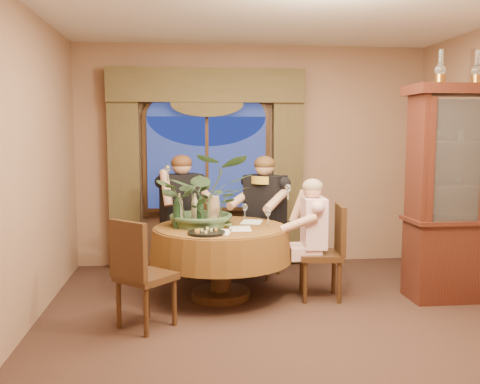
{
  "coord_description": "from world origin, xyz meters",
  "views": [
    {
      "loc": [
        -0.91,
        -4.35,
        1.71
      ],
      "look_at": [
        -0.33,
        1.01,
        1.1
      ],
      "focal_mm": 40.0,
      "sensor_mm": 36.0,
      "label": 1
    }
  ],
  "objects": [
    {
      "name": "floor",
      "position": [
        0.0,
        0.0,
        0.0
      ],
      "size": [
        5.0,
        5.0,
        0.0
      ],
      "primitive_type": "plane",
      "color": "black",
      "rests_on": "ground"
    },
    {
      "name": "wall_back",
      "position": [
        0.0,
        2.5,
        1.4
      ],
      "size": [
        4.5,
        0.0,
        4.5
      ],
      "primitive_type": "plane",
      "rotation": [
        1.57,
        0.0,
        0.0
      ],
      "color": "#89644D",
      "rests_on": "ground"
    },
    {
      "name": "window",
      "position": [
        -0.6,
        2.43,
        1.3
      ],
      "size": [
        1.62,
        0.1,
        1.32
      ],
      "primitive_type": null,
      "color": "navy",
      "rests_on": "wall_back"
    },
    {
      "name": "arched_transom",
      "position": [
        -0.6,
        2.43,
        2.08
      ],
      "size": [
        1.6,
        0.06,
        0.44
      ],
      "primitive_type": null,
      "color": "navy",
      "rests_on": "wall_back"
    },
    {
      "name": "drapery_left",
      "position": [
        -1.63,
        2.38,
        1.18
      ],
      "size": [
        0.38,
        0.14,
        2.32
      ],
      "primitive_type": "cube",
      "color": "#42381E",
      "rests_on": "floor"
    },
    {
      "name": "drapery_right",
      "position": [
        0.43,
        2.38,
        1.18
      ],
      "size": [
        0.38,
        0.14,
        2.32
      ],
      "primitive_type": "cube",
      "color": "#42381E",
      "rests_on": "floor"
    },
    {
      "name": "swag_valance",
      "position": [
        -0.6,
        2.35,
        2.28
      ],
      "size": [
        2.45,
        0.16,
        0.42
      ],
      "primitive_type": null,
      "color": "#42381E",
      "rests_on": "wall_back"
    },
    {
      "name": "dining_table",
      "position": [
        -0.53,
        1.01,
        0.38
      ],
      "size": [
        1.89,
        1.89,
        0.75
      ],
      "primitive_type": "cylinder",
      "rotation": [
        0.0,
        0.0,
        -0.38
      ],
      "color": "maroon",
      "rests_on": "floor"
    },
    {
      "name": "china_cabinet",
      "position": [
        1.99,
        0.74,
        1.09
      ],
      "size": [
        1.34,
        0.53,
        2.17
      ],
      "primitive_type": "cube",
      "color": "#36150F",
      "rests_on": "floor"
    },
    {
      "name": "oil_lamp_left",
      "position": [
        1.62,
        0.74,
        2.34
      ],
      "size": [
        0.11,
        0.11,
        0.34
      ],
      "primitive_type": null,
      "color": "#A5722D",
      "rests_on": "china_cabinet"
    },
    {
      "name": "oil_lamp_center",
      "position": [
        1.99,
        0.74,
        2.34
      ],
      "size": [
        0.11,
        0.11,
        0.34
      ],
      "primitive_type": null,
      "color": "#A5722D",
      "rests_on": "china_cabinet"
    },
    {
      "name": "chair_right",
      "position": [
        0.48,
        0.89,
        0.48
      ],
      "size": [
        0.47,
        0.47,
        0.96
      ],
      "primitive_type": "cube",
      "rotation": [
        0.0,
        0.0,
        1.45
      ],
      "color": "black",
      "rests_on": "floor"
    },
    {
      "name": "chair_back_right",
      "position": [
        -0.01,
        1.8,
        0.48
      ],
      "size": [
        0.58,
        0.58,
        0.96
      ],
      "primitive_type": "cube",
      "rotation": [
        0.0,
        0.0,
        -3.73
      ],
      "color": "black",
      "rests_on": "floor"
    },
    {
      "name": "chair_back",
      "position": [
        -0.75,
        1.96,
        0.48
      ],
      "size": [
        0.51,
        0.51,
        0.96
      ],
      "primitive_type": "cube",
      "rotation": [
        0.0,
        0.0,
        -2.91
      ],
      "color": "black",
      "rests_on": "floor"
    },
    {
      "name": "chair_front_left",
      "position": [
        -1.24,
        0.25,
        0.48
      ],
      "size": [
        0.59,
        0.59,
        0.96
      ],
      "primitive_type": "cube",
      "rotation": [
        0.0,
        0.0,
        -0.75
      ],
      "color": "black",
      "rests_on": "floor"
    },
    {
      "name": "person_pink",
      "position": [
        0.43,
        0.95,
        0.62
      ],
      "size": [
        0.44,
        0.47,
        1.24
      ],
      "primitive_type": null,
      "rotation": [
        0.0,
        0.0,
        1.5
      ],
      "color": "beige",
      "rests_on": "floor"
    },
    {
      "name": "person_back",
      "position": [
        -0.93,
        1.94,
        0.72
      ],
      "size": [
        0.66,
        0.64,
        1.45
      ],
      "primitive_type": null,
      "rotation": [
        0.0,
        0.0,
        -2.73
      ],
      "color": "black",
      "rests_on": "floor"
    },
    {
      "name": "person_scarf",
      "position": [
        0.05,
        1.77,
        0.72
      ],
      "size": [
        0.7,
        0.69,
        1.44
      ],
      "primitive_type": null,
      "rotation": [
        0.0,
        0.0,
        -3.8
      ],
      "color": "black",
      "rests_on": "floor"
    },
    {
      "name": "stoneware_vase",
      "position": [
        -0.6,
        1.11,
        0.9
      ],
      "size": [
        0.16,
        0.16,
        0.3
      ],
      "primitive_type": null,
      "color": "#997C60",
      "rests_on": "dining_table"
    },
    {
      "name": "centerpiece_plant",
      "position": [
        -0.68,
        1.11,
        1.38
      ],
      "size": [
        0.98,
        1.09,
        0.85
      ],
      "primitive_type": "imported",
      "color": "#3B5936",
      "rests_on": "dining_table"
    },
    {
      "name": "olive_bowl",
      "position": [
        -0.49,
        0.96,
        0.77
      ],
      "size": [
        0.14,
        0.14,
        0.04
      ],
      "primitive_type": "imported",
      "color": "#465A2E",
      "rests_on": "dining_table"
    },
    {
      "name": "cheese_platter",
      "position": [
        -0.69,
        0.61,
        0.76
      ],
      "size": [
        0.36,
        0.36,
        0.02
      ],
      "primitive_type": "cylinder",
      "color": "black",
      "rests_on": "dining_table"
    },
    {
      "name": "wine_bottle_0",
      "position": [
        -0.74,
        0.96,
        0.92
      ],
      "size": [
        0.07,
        0.07,
        0.33
      ],
      "primitive_type": "cylinder",
      "color": "black",
      "rests_on": "dining_table"
    },
    {
      "name": "wine_bottle_1",
      "position": [
        -0.79,
        1.11,
        0.92
      ],
      "size": [
        0.07,
        0.07,
        0.33
      ],
      "primitive_type": "cylinder",
      "color": "tan",
      "rests_on": "dining_table"
    },
    {
      "name": "wine_bottle_2",
      "position": [
        -0.95,
        1.15,
        0.92
      ],
      "size": [
        0.07,
        0.07,
        0.33
      ],
      "primitive_type": "cylinder",
      "color": "tan",
      "rests_on": "dining_table"
    },
    {
      "name": "wine_bottle_3",
      "position": [
        -0.97,
        0.94,
        0.92
      ],
      "size": [
        0.07,
        0.07,
        0.33
      ],
      "primitive_type": "cylinder",
      "color": "black",
      "rests_on": "dining_table"
    },
    {
      "name": "tasting_paper_0",
      "position": [
        -0.35,
        0.83,
        0.75
      ],
      "size": [
        0.23,
        0.31,
        0.0
      ],
      "primitive_type": "cube",
      "rotation": [
        0.0,
        0.0,
        -0.05
      ],
      "color": "white",
      "rests_on": "dining_table"
    },
    {
      "name": "tasting_paper_1",
      "position": [
        -0.18,
        1.21,
        0.75
      ],
      "size": [
        0.28,
        0.34,
        0.0
      ],
      "primitive_type": "cube",
      "rotation": [
        0.0,
        0.0,
        -0.27
      ],
      "color": "white",
      "rests_on": "dining_table"
    },
    {
      "name": "tasting_paper_2",
      "position": [
        -0.57,
        0.68,
        0.75
      ],
      "size": [
        0.27,
        0.34,
        0.0
      ],
      "primitive_type": "cube",
      "rotation": [
        0.0,
        0.0,
        -0.21
      ],
      "color": "white",
      "rests_on": "dining_table"
    },
    {
      "name": "wine_glass_person_pink",
      "position": [
        -0.05,
        0.98,
        0.84
      ],
      "size": [
        0.07,
        0.07,
        0.18
      ],
      "primitive_type": null,
      "color": "silver",
      "rests_on": "dining_table"
    },
    {
      "name": "wine_glass_person_back",
      "position": [
        -0.72,
        1.46,
        0.84
      ],
      "size": [
        0.07,
        0.07,
        0.18
      ],
      "primitive_type": null,
      "color": "silver",
      "rests_on": "dining_table"
    },
    {
      "name": "wine_glass_person_scarf",
      "position": [
        -0.24,
        1.4,
        0.84
      ],
      "size": [
        0.07,
        0.07,
        0.18
      ],
      "primitive_type": null,
      "color": "silver",
      "rests_on": "dining_table"
    }
  ]
}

